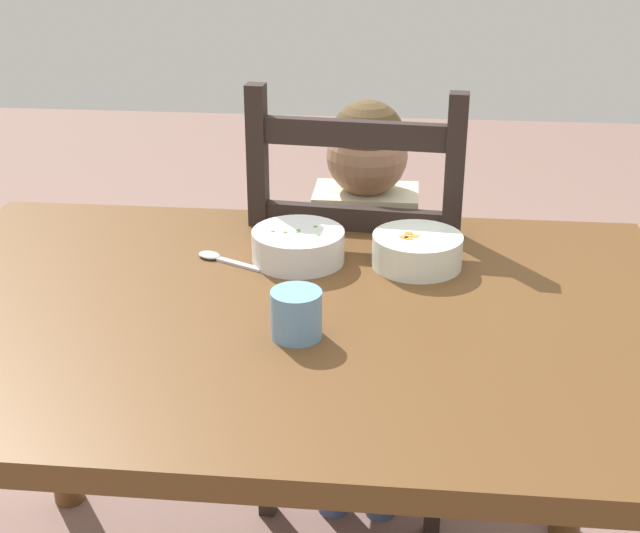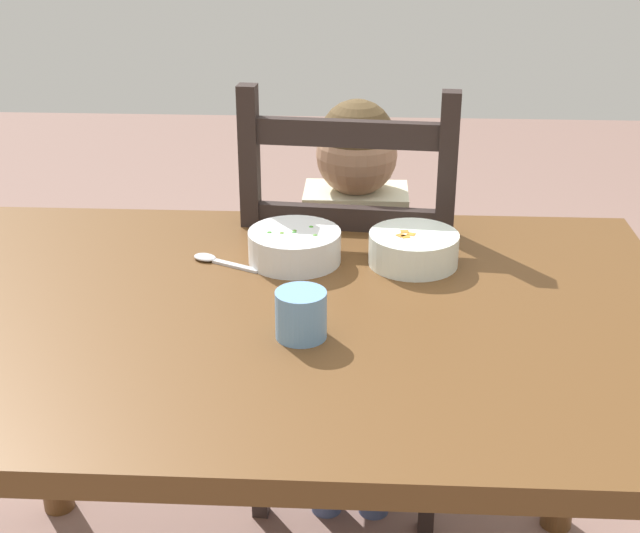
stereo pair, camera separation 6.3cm
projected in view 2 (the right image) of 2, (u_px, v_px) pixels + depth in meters
name	position (u px, v px, depth m)	size (l,w,h in m)	color
dining_table	(287.00, 363.00, 1.47)	(1.30, 0.88, 0.72)	brown
dining_chair	(352.00, 316.00, 1.97)	(0.45, 0.45, 1.00)	black
child_figure	(355.00, 251.00, 1.91)	(0.32, 0.31, 0.94)	beige
bowl_of_peas	(293.00, 245.00, 1.59)	(0.17, 0.17, 0.06)	white
bowl_of_carrots	(413.00, 248.00, 1.58)	(0.16, 0.16, 0.06)	white
spoon	(214.00, 260.00, 1.60)	(0.13, 0.08, 0.01)	silver
drinking_cup	(301.00, 315.00, 1.33)	(0.08, 0.08, 0.07)	#6A9CCF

